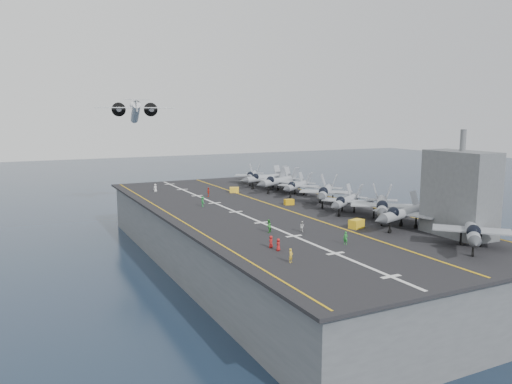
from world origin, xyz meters
name	(u,v)px	position (x,y,z in m)	size (l,w,h in m)	color
ground	(266,264)	(0.00, 0.00, 0.00)	(500.00, 500.00, 0.00)	#142135
hull	(266,238)	(0.00, 0.00, 5.00)	(36.00, 90.00, 10.00)	#56595E
flight_deck	(266,210)	(0.00, 0.00, 10.20)	(38.00, 92.00, 0.40)	black
foul_line	(280,208)	(3.00, 0.00, 10.42)	(0.35, 90.00, 0.02)	gold
landing_centerline	(236,212)	(-6.00, 0.00, 10.42)	(0.50, 90.00, 0.02)	silver
deck_edge_port	(176,217)	(-17.00, 0.00, 10.42)	(0.25, 90.00, 0.02)	gold
deck_edge_stbd	(348,201)	(18.50, 0.00, 10.42)	(0.25, 90.00, 0.02)	gold
island_superstructure	(460,183)	(15.00, -30.00, 17.90)	(5.00, 10.00, 15.00)	#56595E
fighter_jet_0	(472,229)	(11.05, -35.71, 12.90)	(17.07, 16.86, 5.00)	#969DA6
fighter_jet_1	(404,212)	(11.24, -23.27, 12.92)	(16.88, 13.87, 5.04)	#9FA9B2
fighter_jet_2	(382,205)	(12.25, -17.14, 13.00)	(17.30, 17.88, 5.20)	gray
fighter_jet_3	(346,200)	(10.77, -9.53, 12.66)	(15.62, 14.53, 4.51)	#9DA4AD
fighter_jet_4	(326,191)	(12.37, -0.93, 12.99)	(17.31, 17.74, 5.17)	#99A1AB
fighter_jet_5	(297,185)	(13.27, 11.00, 12.62)	(15.35, 14.41, 4.44)	#8E969D
fighter_jet_6	(279,180)	(12.27, 17.24, 12.94)	(17.49, 15.35, 5.09)	#90989F
fighter_jet_7	(265,177)	(12.46, 24.20, 12.83)	(15.99, 12.80, 4.85)	gray
fighter_jet_8	(252,175)	(12.66, 31.59, 12.66)	(14.58, 15.67, 4.53)	gray
tow_cart_a	(356,224)	(5.02, -19.92, 11.07)	(2.56, 2.04, 1.34)	yellow
tow_cart_b	(289,202)	(6.02, 1.95, 10.93)	(1.97, 1.48, 1.07)	#D1990E
tow_cart_c	(234,190)	(2.89, 20.53, 11.00)	(2.35, 2.01, 1.19)	yellow
crew_0	(278,245)	(-11.69, -25.73, 11.19)	(1.05, 1.14, 1.58)	#B21919
crew_1	(291,256)	(-12.87, -30.83, 11.24)	(1.21, 1.08, 1.68)	gold
crew_2	(269,226)	(-8.11, -16.36, 11.36)	(1.38, 1.31, 1.92)	green
crew_3	(203,202)	(-9.39, 7.39, 11.34)	(0.76, 1.13, 1.89)	#20903A
crew_4	(208,192)	(-4.27, 17.82, 11.36)	(1.13, 1.36, 1.93)	red
crew_5	(155,188)	(-12.53, 28.99, 11.33)	(1.33, 1.16, 1.85)	white
crew_6	(346,238)	(-2.22, -26.95, 11.26)	(1.08, 1.23, 1.72)	#268C33
crew_7	(302,227)	(-3.58, -18.29, 11.20)	(0.71, 1.01, 1.60)	silver
transport_plane	(135,112)	(-9.52, 58.39, 28.11)	(23.16, 17.66, 4.98)	silver
crew_8	(271,242)	(-11.83, -24.02, 11.19)	(1.05, 1.14, 1.58)	#B21919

